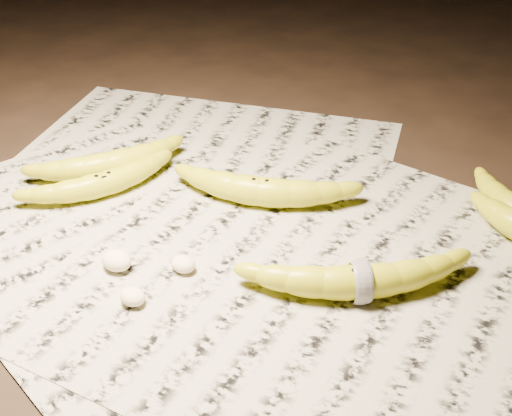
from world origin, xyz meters
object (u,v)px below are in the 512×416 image
Objects in this scene: banana_left_b at (110,162)px; banana_taped at (360,279)px; banana_left_a at (103,182)px; banana_center at (261,189)px.

banana_left_b is 0.42m from banana_taped.
banana_left_a is 0.05m from banana_left_b.
banana_left_a is at bearing -174.21° from banana_center.
banana_center is at bearing -37.59° from banana_left_a.
banana_taped reaches higher than banana_left_a.
banana_center is 0.93× the size of banana_taped.
banana_left_b is (-0.03, 0.04, 0.00)m from banana_left_a.
banana_center is (0.21, 0.07, 0.00)m from banana_left_b.
banana_left_b is 0.84× the size of banana_taped.
banana_left_b is 0.23m from banana_center.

